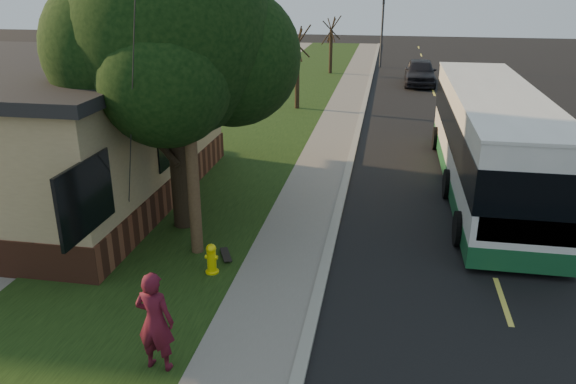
# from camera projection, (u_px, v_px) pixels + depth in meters

# --- Properties ---
(ground) EXTENTS (120.00, 120.00, 0.00)m
(ground) POSITION_uv_depth(u_px,v_px,m) (321.00, 285.00, 12.90)
(ground) COLOR black
(ground) RESTS_ON ground
(road) EXTENTS (8.00, 80.00, 0.01)m
(road) POSITION_uv_depth(u_px,v_px,m) (457.00, 162.00, 21.43)
(road) COLOR black
(road) RESTS_ON ground
(curb) EXTENTS (0.25, 80.00, 0.12)m
(curb) POSITION_uv_depth(u_px,v_px,m) (352.00, 155.00, 22.07)
(curb) COLOR gray
(curb) RESTS_ON ground
(sidewalk) EXTENTS (2.00, 80.00, 0.08)m
(sidewalk) POSITION_uv_depth(u_px,v_px,m) (327.00, 154.00, 22.24)
(sidewalk) COLOR slate
(sidewalk) RESTS_ON ground
(grass_verge) EXTENTS (5.00, 80.00, 0.07)m
(grass_verge) POSITION_uv_depth(u_px,v_px,m) (241.00, 150.00, 22.82)
(grass_verge) COLOR black
(grass_verge) RESTS_ON ground
(building_lot) EXTENTS (15.00, 80.00, 0.04)m
(building_lot) POSITION_uv_depth(u_px,v_px,m) (19.00, 139.00, 24.47)
(building_lot) COLOR slate
(building_lot) RESTS_ON ground
(fire_hydrant) EXTENTS (0.32, 0.32, 0.74)m
(fire_hydrant) POSITION_uv_depth(u_px,v_px,m) (212.00, 259.00, 13.17)
(fire_hydrant) COLOR yellow
(fire_hydrant) RESTS_ON grass_verge
(utility_pole) EXTENTS (2.86, 3.21, 9.07)m
(utility_pole) POSITION_uv_depth(u_px,v_px,m) (186.00, 71.00, 12.70)
(utility_pole) COLOR #473321
(utility_pole) RESTS_ON ground
(leafy_tree) EXTENTS (6.30, 6.00, 7.80)m
(leafy_tree) POSITION_uv_depth(u_px,v_px,m) (174.00, 38.00, 14.17)
(leafy_tree) COLOR black
(leafy_tree) RESTS_ON grass_verge
(bare_tree_near) EXTENTS (1.38, 1.21, 4.31)m
(bare_tree_near) POSITION_uv_depth(u_px,v_px,m) (297.00, 69.00, 29.25)
(bare_tree_near) COLOR black
(bare_tree_near) RESTS_ON grass_verge
(bare_tree_far) EXTENTS (1.38, 1.21, 4.03)m
(bare_tree_far) POSITION_uv_depth(u_px,v_px,m) (331.00, 46.00, 40.25)
(bare_tree_far) COLOR black
(bare_tree_far) RESTS_ON grass_verge
(traffic_signal) EXTENTS (0.18, 0.22, 5.50)m
(traffic_signal) POSITION_uv_depth(u_px,v_px,m) (382.00, 25.00, 42.94)
(traffic_signal) COLOR #2D2D30
(traffic_signal) RESTS_ON ground
(transit_bus) EXTENTS (2.82, 12.24, 3.31)m
(transit_bus) POSITION_uv_depth(u_px,v_px,m) (490.00, 138.00, 18.07)
(transit_bus) COLOR silver
(transit_bus) RESTS_ON ground
(skateboarder) EXTENTS (0.73, 0.50, 1.91)m
(skateboarder) POSITION_uv_depth(u_px,v_px,m) (155.00, 321.00, 9.74)
(skateboarder) COLOR #4E0F20
(skateboarder) RESTS_ON grass_verge
(skateboard_main) EXTENTS (0.51, 0.80, 0.07)m
(skateboard_main) POSITION_uv_depth(u_px,v_px,m) (226.00, 255.00, 14.02)
(skateboard_main) COLOR black
(skateboard_main) RESTS_ON grass_verge
(dumpster) EXTENTS (1.58, 1.41, 1.15)m
(dumpster) POSITION_uv_depth(u_px,v_px,m) (144.00, 134.00, 22.91)
(dumpster) COLOR black
(dumpster) RESTS_ON building_lot
(distant_car) EXTENTS (2.04, 4.90, 1.66)m
(distant_car) POSITION_uv_depth(u_px,v_px,m) (420.00, 72.00, 36.59)
(distant_car) COLOR black
(distant_car) RESTS_ON ground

